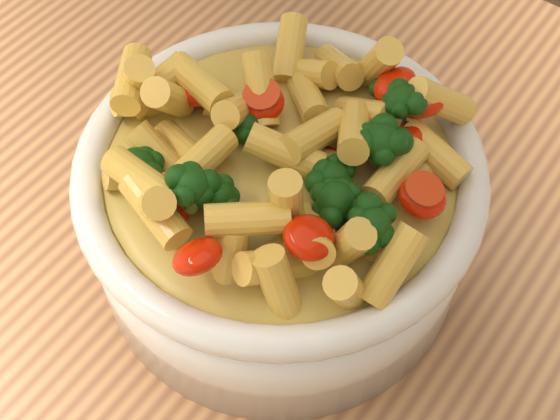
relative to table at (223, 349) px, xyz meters
The scene contains 3 objects.
table is the anchor object (origin of this frame).
serving_bowl 0.16m from the table, 64.42° to the left, with size 0.25×0.25×0.11m.
pasta_salad 0.23m from the table, 64.42° to the left, with size 0.20×0.20×0.04m.
Camera 1 is at (0.19, -0.19, 1.36)m, focal length 50.00 mm.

